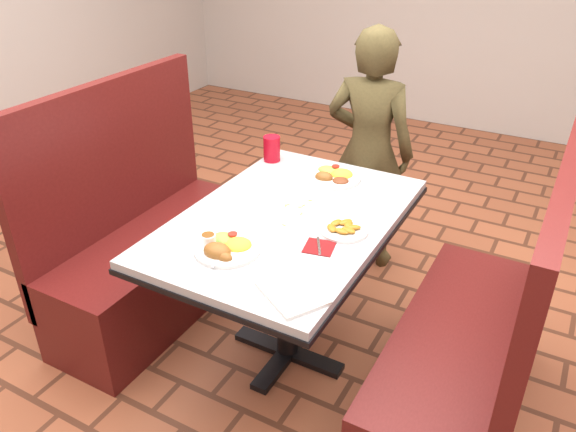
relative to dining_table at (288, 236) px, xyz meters
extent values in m
plane|color=#9E5233|center=(0.00, 0.00, -0.65)|extent=(7.00, 7.00, 0.00)
cube|color=#B1B4B6|center=(0.00, 0.00, 0.08)|extent=(0.80, 1.20, 0.03)
cube|color=black|center=(0.00, 0.00, 0.05)|extent=(0.81, 1.21, 0.02)
cylinder|color=black|center=(0.00, 0.00, -0.30)|extent=(0.10, 0.10, 0.69)
cube|color=black|center=(0.00, 0.00, -0.64)|extent=(0.55, 0.08, 0.03)
cube|color=black|center=(0.00, 0.00, -0.64)|extent=(0.08, 0.55, 0.03)
cube|color=#5C1715|center=(-0.75, 0.00, -0.43)|extent=(0.45, 1.20, 0.45)
cube|color=#5C1715|center=(-0.97, 0.00, 0.05)|extent=(0.06, 1.20, 0.95)
cube|color=#5C1715|center=(0.75, 0.00, -0.43)|extent=(0.45, 1.20, 0.45)
cube|color=#5C1715|center=(0.97, 0.00, 0.05)|extent=(0.06, 1.20, 0.95)
imported|color=brown|center=(-0.02, 0.96, 0.02)|extent=(0.51, 0.35, 1.36)
cylinder|color=white|center=(-0.07, -0.34, 0.10)|extent=(0.25, 0.25, 0.01)
ellipsoid|color=yellow|center=(-0.04, -0.31, 0.13)|extent=(0.10, 0.10, 0.05)
ellipsoid|color=#80AC45|center=(-0.11, -0.29, 0.13)|extent=(0.10, 0.08, 0.03)
cylinder|color=red|center=(-0.09, -0.27, 0.13)|extent=(0.04, 0.04, 0.01)
ellipsoid|color=#975B26|center=(-0.08, -0.39, 0.14)|extent=(0.11, 0.08, 0.06)
ellipsoid|color=#975B26|center=(-0.04, -0.40, 0.13)|extent=(0.06, 0.04, 0.04)
cylinder|color=white|center=(-0.15, -0.35, 0.13)|extent=(0.06, 0.06, 0.04)
cylinder|color=brown|center=(-0.15, -0.35, 0.15)|extent=(0.05, 0.05, 0.00)
cylinder|color=white|center=(0.01, 0.41, 0.10)|extent=(0.25, 0.25, 0.02)
ellipsoid|color=yellow|center=(0.04, 0.44, 0.13)|extent=(0.10, 0.10, 0.05)
ellipsoid|color=#80AC45|center=(-0.03, 0.46, 0.13)|extent=(0.10, 0.08, 0.03)
cylinder|color=red|center=(-0.01, 0.48, 0.13)|extent=(0.04, 0.04, 0.01)
ellipsoid|color=brown|center=(0.07, 0.38, 0.12)|extent=(0.08, 0.08, 0.03)
ellipsoid|color=#975B26|center=(-0.01, 0.37, 0.14)|extent=(0.09, 0.06, 0.05)
cylinder|color=white|center=(0.25, 0.00, 0.10)|extent=(0.19, 0.19, 0.01)
cube|color=maroon|center=(0.22, -0.15, 0.10)|extent=(0.13, 0.13, 0.00)
cube|color=silver|center=(0.21, -0.15, 0.10)|extent=(0.07, 0.11, 0.00)
cylinder|color=#B90C1C|center=(-0.35, 0.46, 0.16)|extent=(0.08, 0.08, 0.12)
cube|color=white|center=(0.27, -0.46, 0.10)|extent=(0.27, 0.25, 0.01)
cube|color=#BCBDC1|center=(-0.05, -0.38, 0.11)|extent=(0.02, 0.17, 0.00)
cube|color=silver|center=(-0.08, -0.38, 0.11)|extent=(0.04, 0.15, 0.00)
camera|label=1|loc=(0.97, -1.76, 1.22)|focal=35.00mm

